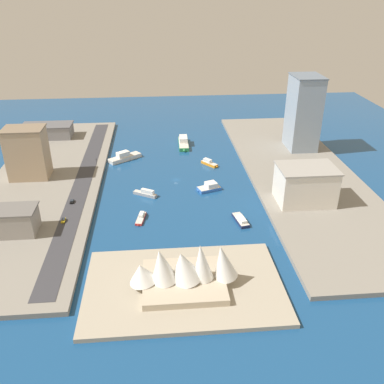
{
  "coord_description": "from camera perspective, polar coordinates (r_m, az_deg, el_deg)",
  "views": [
    {
      "loc": [
        11.0,
        244.81,
        116.64
      ],
      "look_at": [
        -8.18,
        26.21,
        4.1
      ],
      "focal_mm": 38.75,
      "sensor_mm": 36.0,
      "label": 1
    }
  ],
  "objects": [
    {
      "name": "tugboat_red",
      "position": [
        228.08,
        -7.04,
        -3.54
      ],
      "size": [
        6.01,
        14.38,
        2.97
      ],
      "color": "red",
      "rests_on": "ground_plane"
    },
    {
      "name": "tower_tall_glass",
      "position": [
        321.14,
        15.08,
        10.5
      ],
      "size": [
        20.69,
        26.85,
        54.06
      ],
      "color": "#8C9EB2",
      "rests_on": "quay_west"
    },
    {
      "name": "opera_landmark",
      "position": [
        174.62,
        -1.15,
        -10.65
      ],
      "size": [
        46.43,
        29.82,
        19.9
      ],
      "color": "#BCAD93",
      "rests_on": "peninsula_point"
    },
    {
      "name": "quay_east",
      "position": [
        280.13,
        -19.48,
        1.17
      ],
      "size": [
        70.0,
        240.0,
        2.5
      ],
      "primitive_type": "cube",
      "color": "gray",
      "rests_on": "ground_plane"
    },
    {
      "name": "ferry_green_doubledeck",
      "position": [
        328.86,
        -1.18,
        6.83
      ],
      "size": [
        8.09,
        29.18,
        6.59
      ],
      "color": "#2D8C4C",
      "rests_on": "ground_plane"
    },
    {
      "name": "catamaran_blue",
      "position": [
        257.73,
        2.44,
        0.68
      ],
      "size": [
        16.12,
        11.7,
        4.89
      ],
      "color": "blue",
      "rests_on": "ground_plane"
    },
    {
      "name": "taxi_yellow_cab",
      "position": [
        229.92,
        -17.28,
        -3.72
      ],
      "size": [
        1.83,
        4.51,
        1.54
      ],
      "color": "black",
      "rests_on": "road_strip"
    },
    {
      "name": "suv_black",
      "position": [
        247.68,
        -16.2,
        -1.23
      ],
      "size": [
        2.11,
        4.43,
        1.48
      ],
      "color": "black",
      "rests_on": "road_strip"
    },
    {
      "name": "ground_plane",
      "position": [
        271.4,
        -2.2,
        1.68
      ],
      "size": [
        440.0,
        440.0,
        0.0
      ],
      "primitive_type": "plane",
      "color": "navy"
    },
    {
      "name": "traffic_light_waterfront",
      "position": [
        288.96,
        -13.01,
        4.09
      ],
      "size": [
        0.36,
        0.36,
        6.5
      ],
      "color": "black",
      "rests_on": "quay_east"
    },
    {
      "name": "warehouse_low_gray",
      "position": [
        358.41,
        -19.26,
        7.96
      ],
      "size": [
        39.81,
        19.73,
        10.75
      ],
      "color": "gray",
      "rests_on": "quay_east"
    },
    {
      "name": "ferry_white_commuter",
      "position": [
        305.42,
        -9.23,
        4.79
      ],
      "size": [
        24.27,
        19.85,
        6.57
      ],
      "color": "silver",
      "rests_on": "ground_plane"
    },
    {
      "name": "patrol_launch_navy",
      "position": [
        225.57,
        6.73,
        -3.82
      ],
      "size": [
        7.5,
        16.6,
        3.33
      ],
      "color": "#1E284C",
      "rests_on": "ground_plane"
    },
    {
      "name": "water_taxi_orange",
      "position": [
        293.25,
        2.38,
        4.01
      ],
      "size": [
        11.33,
        13.21,
        4.04
      ],
      "color": "orange",
      "rests_on": "ground_plane"
    },
    {
      "name": "hotel_broad_white",
      "position": [
        243.67,
        15.34,
        1.0
      ],
      "size": [
        32.4,
        23.53,
        21.35
      ],
      "color": "silver",
      "rests_on": "quay_west"
    },
    {
      "name": "yacht_sleek_gray",
      "position": [
        252.1,
        -6.41,
        -0.16
      ],
      "size": [
        15.49,
        10.55,
        4.33
      ],
      "color": "#999EA3",
      "rests_on": "ground_plane"
    },
    {
      "name": "road_strip",
      "position": [
        274.41,
        -14.73,
        1.64
      ],
      "size": [
        10.71,
        228.0,
        0.15
      ],
      "primitive_type": "cube",
      "color": "#38383D",
      "rests_on": "quay_east"
    },
    {
      "name": "quay_west",
      "position": [
        286.6,
        14.67,
        2.47
      ],
      "size": [
        70.0,
        240.0,
        2.5
      ],
      "primitive_type": "cube",
      "color": "gray",
      "rests_on": "ground_plane"
    },
    {
      "name": "park_tree_cluster",
      "position": [
        263.29,
        14.44,
        1.8
      ],
      "size": [
        12.46,
        21.37,
        8.34
      ],
      "color": "brown",
      "rests_on": "quay_west"
    },
    {
      "name": "peninsula_point",
      "position": [
        180.04,
        -1.12,
        -12.82
      ],
      "size": [
        83.45,
        53.8,
        2.0
      ],
      "primitive_type": "cube",
      "color": "#A89E89",
      "rests_on": "ground_plane"
    },
    {
      "name": "apartment_midrise_tan",
      "position": [
        283.45,
        -21.72,
        5.02
      ],
      "size": [
        24.99,
        18.07,
        32.93
      ],
      "color": "tan",
      "rests_on": "quay_east"
    }
  ]
}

